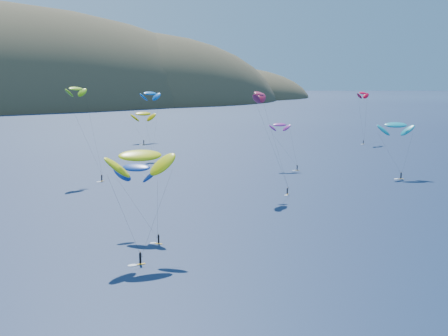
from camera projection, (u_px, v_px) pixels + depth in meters
name	position (u px, v px, depth m)	size (l,w,h in m)	color
kitesurfer_2	(140.00, 156.00, 100.50)	(11.60, 9.54, 19.18)	#F4AB1B
kitesurfer_3	(76.00, 89.00, 171.14)	(8.16, 12.70, 26.94)	#F4AB1B
kitesurfer_4	(150.00, 93.00, 217.82)	(9.09, 5.83, 24.39)	#F4AB1B
kitesurfer_5	(396.00, 125.00, 177.64)	(10.81, 11.32, 17.23)	#F4AB1B
kitesurfer_6	(280.00, 125.00, 191.17)	(7.11, 10.13, 15.21)	#F4AB1B
kitesurfer_8	(363.00, 93.00, 260.80)	(9.16, 8.69, 22.80)	#F4AB1B
kitesurfer_9	(259.00, 94.00, 151.99)	(8.03, 12.01, 26.28)	#F4AB1B
kitesurfer_10	(136.00, 168.00, 113.59)	(8.31, 14.57, 14.58)	#F4AB1B
kitesurfer_11	(143.00, 114.00, 263.44)	(11.08, 13.47, 14.96)	#F4AB1B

